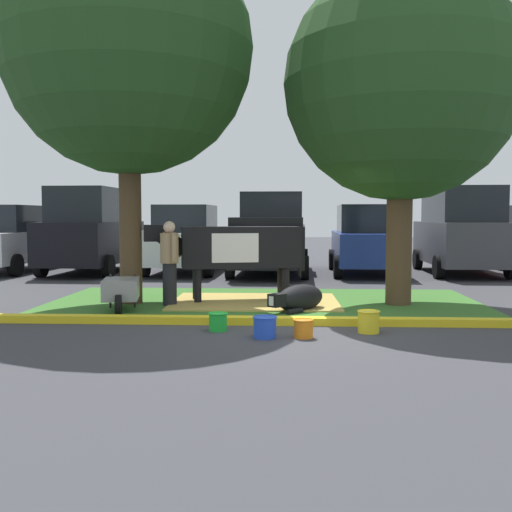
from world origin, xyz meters
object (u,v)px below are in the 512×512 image
(person_handler, at_px, (170,261))
(suv_dark_grey, at_px, (461,231))
(hatchback_white, at_px, (9,239))
(sedan_blue, at_px, (366,240))
(pickup_truck_black, at_px, (271,236))
(cow_holstein, at_px, (235,248))
(shade_tree_right, at_px, (401,84))
(bucket_green, at_px, (218,321))
(calf_lying, at_px, (299,298))
(bucket_yellow, at_px, (369,321))
(suv_black, at_px, (92,230))
(wheelbarrow, at_px, (121,290))
(shade_tree_left, at_px, (128,50))
(sedan_silver, at_px, (186,240))
(bucket_orange, at_px, (304,328))
(bucket_blue, at_px, (265,327))

(person_handler, height_order, suv_dark_grey, suv_dark_grey)
(hatchback_white, height_order, sedan_blue, same)
(pickup_truck_black, distance_m, suv_dark_grey, 5.56)
(person_handler, bearing_deg, cow_holstein, 29.68)
(shade_tree_right, height_order, pickup_truck_black, shade_tree_right)
(shade_tree_right, xyz_separation_m, bucket_green, (-3.12, -2.75, -4.00))
(calf_lying, xyz_separation_m, sedan_blue, (2.09, 7.21, 0.75))
(calf_lying, bearing_deg, bucket_yellow, -62.89)
(person_handler, bearing_deg, sedan_blue, 56.11)
(person_handler, distance_m, suv_black, 7.54)
(shade_tree_right, distance_m, hatchback_white, 12.76)
(cow_holstein, distance_m, bucket_green, 3.19)
(shade_tree_right, distance_m, wheelbarrow, 6.38)
(shade_tree_left, bearing_deg, pickup_truck_black, 68.98)
(sedan_silver, relative_size, pickup_truck_black, 0.82)
(calf_lying, xyz_separation_m, wheelbarrow, (-3.16, -0.15, 0.15))
(bucket_orange, height_order, suv_dark_grey, suv_dark_grey)
(bucket_blue, bearing_deg, suv_dark_grey, 61.02)
(pickup_truck_black, bearing_deg, shade_tree_left, -111.02)
(bucket_orange, distance_m, pickup_truck_black, 9.66)
(cow_holstein, distance_m, sedan_blue, 6.88)
(shade_tree_left, distance_m, calf_lying, 5.63)
(hatchback_white, bearing_deg, bucket_yellow, -43.53)
(shade_tree_left, xyz_separation_m, hatchback_white, (-5.48, 6.51, -3.82))
(cow_holstein, bearing_deg, wheelbarrow, -145.29)
(wheelbarrow, xyz_separation_m, bucket_yellow, (4.13, -1.76, -0.22))
(person_handler, xyz_separation_m, bucket_green, (1.19, -2.38, -0.71))
(bucket_blue, bearing_deg, bucket_green, 145.43)
(suv_black, height_order, sedan_blue, suv_black)
(shade_tree_left, xyz_separation_m, cow_holstein, (1.97, 0.42, -3.73))
(wheelbarrow, bearing_deg, suv_dark_grey, 43.03)
(calf_lying, bearing_deg, bucket_orange, -89.41)
(suv_black, height_order, pickup_truck_black, suv_black)
(calf_lying, distance_m, sedan_blue, 7.54)
(bucket_green, height_order, sedan_silver, sedan_silver)
(shade_tree_right, bearing_deg, hatchback_white, 148.89)
(shade_tree_right, distance_m, suv_dark_grey, 7.64)
(wheelbarrow, height_order, bucket_blue, wheelbarrow)
(hatchback_white, bearing_deg, sedan_blue, -0.35)
(shade_tree_right, height_order, calf_lying, shade_tree_right)
(bucket_orange, height_order, bucket_yellow, bucket_yellow)
(bucket_blue, xyz_separation_m, bucket_yellow, (1.49, 0.45, 0.01))
(suv_dark_grey, bearing_deg, cow_holstein, -134.74)
(wheelbarrow, distance_m, sedan_blue, 9.05)
(calf_lying, bearing_deg, suv_black, 130.29)
(shade_tree_left, distance_m, bucket_yellow, 6.79)
(bucket_blue, bearing_deg, person_handler, 123.47)
(sedan_silver, bearing_deg, calf_lying, -66.06)
(bucket_blue, relative_size, bucket_orange, 1.18)
(cow_holstein, bearing_deg, shade_tree_left, -168.05)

